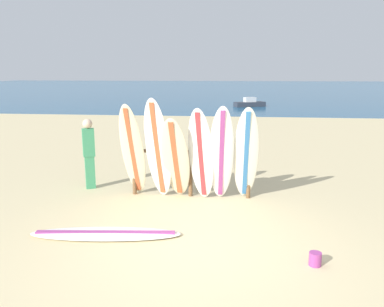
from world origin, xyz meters
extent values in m
plane|color=beige|center=(0.00, 0.00, 0.00)|extent=(120.00, 120.00, 0.00)
cube|color=#1E5984|center=(0.00, 58.00, 0.00)|extent=(120.00, 80.00, 0.01)
cylinder|color=brown|center=(-1.67, 2.73, 0.57)|extent=(0.09, 0.09, 1.15)
cylinder|color=brown|center=(-0.40, 2.73, 0.57)|extent=(0.09, 0.09, 1.15)
cylinder|color=brown|center=(0.86, 2.73, 0.57)|extent=(0.09, 0.09, 1.15)
cylinder|color=brown|center=(-0.40, 2.73, 1.00)|extent=(2.63, 0.08, 0.08)
ellipsoid|color=beige|center=(-1.61, 2.46, 1.05)|extent=(0.55, 0.87, 2.09)
cube|color=#CC5933|center=(-1.61, 2.46, 1.05)|extent=(0.14, 0.79, 1.93)
ellipsoid|color=white|center=(-1.06, 2.42, 1.11)|extent=(0.66, 0.75, 2.21)
cube|color=#CC5933|center=(-1.06, 2.42, 1.11)|extent=(0.21, 0.63, 2.04)
ellipsoid|color=beige|center=(-0.67, 2.36, 0.92)|extent=(0.65, 0.96, 1.84)
cube|color=#CC5933|center=(-0.67, 2.36, 0.92)|extent=(0.17, 0.86, 1.70)
ellipsoid|color=white|center=(-0.14, 2.37, 1.01)|extent=(0.65, 0.75, 2.02)
cube|color=#B73338|center=(-0.14, 2.37, 1.01)|extent=(0.21, 0.63, 1.87)
ellipsoid|color=white|center=(0.28, 2.32, 1.04)|extent=(0.57, 0.90, 2.09)
cube|color=#A53F8C|center=(0.28, 2.32, 1.04)|extent=(0.15, 0.82, 1.93)
ellipsoid|color=white|center=(0.79, 2.40, 1.03)|extent=(0.53, 0.93, 2.07)
cube|color=#3372B2|center=(0.79, 2.40, 1.03)|extent=(0.11, 0.86, 1.91)
ellipsoid|color=white|center=(-1.58, 0.46, 0.04)|extent=(2.59, 0.84, 0.07)
cube|color=#A53F8C|center=(-1.58, 0.46, 0.04)|extent=(2.34, 0.34, 0.08)
cube|color=#3F9966|center=(-2.81, 3.04, 0.39)|extent=(0.26, 0.23, 0.77)
cube|color=#3F9966|center=(-2.81, 3.04, 1.10)|extent=(0.31, 0.27, 0.65)
sphere|color=beige|center=(-2.81, 3.04, 1.54)|extent=(0.22, 0.22, 0.22)
cube|color=#333842|center=(1.62, 24.80, 0.18)|extent=(2.50, 1.69, 0.35)
cube|color=silver|center=(1.62, 24.80, 0.54)|extent=(1.01, 0.84, 0.36)
cylinder|color=#A53F8C|center=(1.73, -0.19, 0.10)|extent=(0.18, 0.18, 0.20)
camera|label=1|loc=(0.55, -5.45, 2.73)|focal=36.31mm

